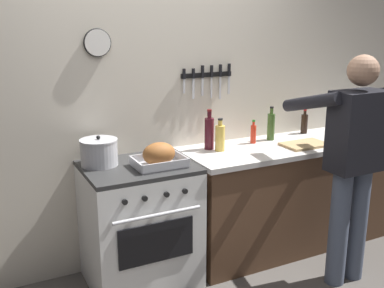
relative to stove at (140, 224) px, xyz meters
The scene contains 12 objects.
wall_back 0.95m from the stove, 58.70° to the left, with size 6.00×0.13×2.60m.
counter_block 1.43m from the stove, ahead, with size 2.03×0.65×0.90m.
stove is the anchor object (origin of this frame).
person_cook 1.58m from the stove, 25.50° to the right, with size 0.51×0.63×1.66m.
roasting_pan 0.55m from the stove, 37.27° to the right, with size 0.35×0.26×0.17m.
stock_pot 0.61m from the stove, 152.32° to the left, with size 0.26×0.26×0.21m.
cutting_board 1.46m from the stove, ahead, with size 0.36×0.24×0.02m, color tan.
bottle_hot_sauce 1.18m from the stove, ahead, with size 0.05×0.05×0.19m.
bottle_olive_oil 1.38m from the stove, ahead, with size 0.06×0.06×0.28m.
bottle_soy_sauce 1.75m from the stove, ahead, with size 0.06×0.06×0.22m.
bottle_cooking_oil 0.89m from the stove, ahead, with size 0.07×0.07×0.26m.
bottle_wine_red 0.88m from the stove, 12.36° to the left, with size 0.07×0.07×0.31m.
Camera 1 is at (-1.25, -1.91, 1.88)m, focal length 43.02 mm.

